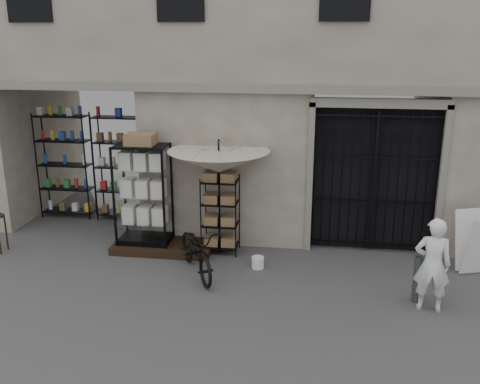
% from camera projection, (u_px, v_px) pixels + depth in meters
% --- Properties ---
extents(ground, '(80.00, 80.00, 0.00)m').
position_uv_depth(ground, '(275.00, 293.00, 9.11)').
color(ground, black).
rests_on(ground, ground).
extents(main_building, '(14.00, 4.00, 9.00)m').
position_uv_depth(main_building, '(294.00, 21.00, 11.61)').
color(main_building, '#9F9484').
rests_on(main_building, ground).
extents(shop_recess, '(3.00, 1.70, 3.00)m').
position_uv_depth(shop_recess, '(86.00, 161.00, 11.95)').
color(shop_recess, black).
rests_on(shop_recess, ground).
extents(shop_shelving, '(2.70, 0.50, 2.50)m').
position_uv_depth(shop_shelving, '(93.00, 167.00, 12.51)').
color(shop_shelving, black).
rests_on(shop_shelving, ground).
extents(iron_gate, '(2.50, 0.21, 3.00)m').
position_uv_depth(iron_gate, '(373.00, 178.00, 10.60)').
color(iron_gate, black).
rests_on(iron_gate, ground).
extents(step_platform, '(2.00, 0.90, 0.15)m').
position_uv_depth(step_platform, '(163.00, 247.00, 10.89)').
color(step_platform, black).
rests_on(step_platform, ground).
extents(display_cabinet, '(1.14, 0.88, 2.18)m').
position_uv_depth(display_cabinet, '(143.00, 199.00, 10.69)').
color(display_cabinet, black).
rests_on(display_cabinet, step_platform).
extents(wire_rack, '(0.71, 0.52, 1.58)m').
position_uv_depth(wire_rack, '(220.00, 216.00, 10.60)').
color(wire_rack, black).
rests_on(wire_rack, ground).
extents(market_umbrella, '(2.18, 2.21, 2.79)m').
position_uv_depth(market_umbrella, '(219.00, 156.00, 10.19)').
color(market_umbrella, black).
rests_on(market_umbrella, ground).
extents(white_bucket, '(0.30, 0.30, 0.22)m').
position_uv_depth(white_bucket, '(258.00, 262.00, 10.05)').
color(white_bucket, silver).
rests_on(white_bucket, ground).
extents(bicycle, '(0.99, 1.11, 1.76)m').
position_uv_depth(bicycle, '(197.00, 274.00, 9.84)').
color(bicycle, black).
rests_on(bicycle, ground).
extents(steel_bollard, '(0.17, 0.17, 0.79)m').
position_uv_depth(steel_bollard, '(417.00, 279.00, 8.72)').
color(steel_bollard, '#51545B').
rests_on(steel_bollard, ground).
extents(shopkeeper, '(0.73, 1.60, 0.37)m').
position_uv_depth(shopkeeper, '(427.00, 309.00, 8.58)').
color(shopkeeper, silver).
rests_on(shopkeeper, ground).
extents(easel_sign, '(0.70, 0.76, 1.13)m').
position_uv_depth(easel_sign, '(474.00, 243.00, 9.73)').
color(easel_sign, silver).
rests_on(easel_sign, ground).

